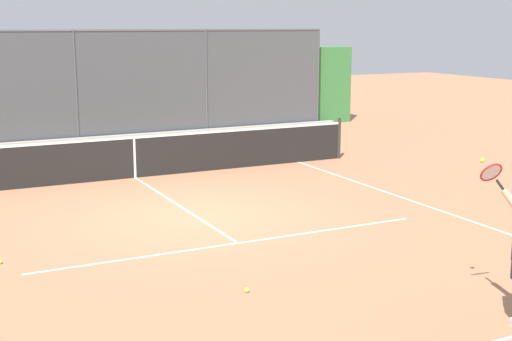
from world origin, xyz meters
The scene contains 6 objects.
ground_plane centered at (0.00, 0.00, 0.00)m, with size 60.00×60.00×0.00m, color #B27551.
court_line_markings centered at (0.00, 2.13, 0.00)m, with size 8.68×10.25×0.01m.
fence_backdrop centered at (0.00, -10.18, 1.33)m, with size 19.66×1.37×3.31m.
tennis_net centered at (0.00, -3.82, 0.49)m, with size 11.15×0.09×1.07m.
tennis_ball_near_baseline centered at (0.81, 3.83, 0.03)m, with size 0.07×0.07×0.07m, color #D6E042.
tennis_ball_mid_court centered at (3.58, 1.18, 0.03)m, with size 0.07×0.07×0.07m, color #D6E042.
Camera 1 is at (4.67, 11.93, 3.47)m, focal length 50.53 mm.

